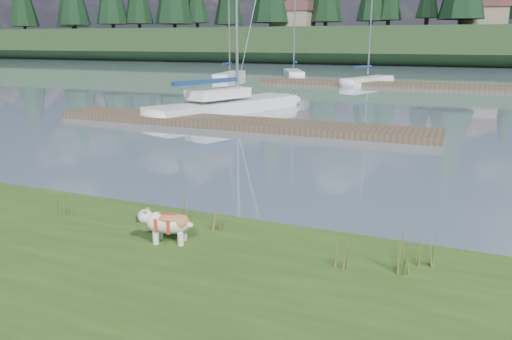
% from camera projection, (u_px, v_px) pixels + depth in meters
% --- Properties ---
extents(ground, '(200.00, 200.00, 0.00)m').
position_uv_depth(ground, '(400.00, 87.00, 37.46)').
color(ground, '#798FA3').
rests_on(ground, ground).
extents(ridge, '(200.00, 20.00, 5.00)m').
position_uv_depth(ridge, '(437.00, 46.00, 75.23)').
color(ridge, '#1C3218').
rests_on(ridge, ground).
extents(bulldog, '(0.88, 0.49, 0.52)m').
position_uv_depth(bulldog, '(168.00, 222.00, 7.68)').
color(bulldog, silver).
rests_on(bulldog, bank).
extents(sailboat_main, '(5.11, 9.69, 13.78)m').
position_uv_depth(sailboat_main, '(237.00, 102.00, 24.52)').
color(sailboat_main, white).
rests_on(sailboat_main, ground).
extents(dock_near, '(16.00, 2.00, 0.30)m').
position_uv_depth(dock_near, '(234.00, 123.00, 20.15)').
color(dock_near, '#4C3D2C').
rests_on(dock_near, ground).
extents(dock_far, '(26.00, 2.20, 0.30)m').
position_uv_depth(dock_far, '(429.00, 85.00, 36.67)').
color(dock_far, '#4C3D2C').
rests_on(dock_far, ground).
extents(sailboat_bg_0, '(2.47, 6.99, 10.09)m').
position_uv_depth(sailboat_bg_0, '(232.00, 75.00, 45.39)').
color(sailboat_bg_0, white).
rests_on(sailboat_bg_0, ground).
extents(sailboat_bg_1, '(4.23, 7.11, 10.78)m').
position_uv_depth(sailboat_bg_1, '(293.00, 72.00, 48.71)').
color(sailboat_bg_1, white).
rests_on(sailboat_bg_1, ground).
extents(sailboat_bg_2, '(3.53, 6.74, 10.20)m').
position_uv_depth(sailboat_bg_2, '(371.00, 80.00, 39.71)').
color(sailboat_bg_2, white).
rests_on(sailboat_bg_2, ground).
extents(weed_0, '(0.17, 0.14, 0.69)m').
position_uv_depth(weed_0, '(181.00, 206.00, 8.53)').
color(weed_0, '#475B23').
rests_on(weed_0, bank).
extents(weed_1, '(0.17, 0.14, 0.44)m').
position_uv_depth(weed_1, '(218.00, 219.00, 8.20)').
color(weed_1, '#475B23').
rests_on(weed_1, bank).
extents(weed_2, '(0.17, 0.14, 0.73)m').
position_uv_depth(weed_2, '(403.00, 253.00, 6.62)').
color(weed_2, '#475B23').
rests_on(weed_2, bank).
extents(weed_3, '(0.17, 0.14, 0.49)m').
position_uv_depth(weed_3, '(64.00, 205.00, 8.86)').
color(weed_3, '#475B23').
rests_on(weed_3, bank).
extents(weed_4, '(0.17, 0.14, 0.41)m').
position_uv_depth(weed_4, '(341.00, 255.00, 6.88)').
color(weed_4, '#475B23').
rests_on(weed_4, bank).
extents(weed_5, '(0.17, 0.14, 0.59)m').
position_uv_depth(weed_5, '(426.00, 250.00, 6.87)').
color(weed_5, '#475B23').
rests_on(weed_5, bank).
extents(mud_lip, '(60.00, 0.50, 0.14)m').
position_uv_depth(mud_lip, '(187.00, 226.00, 9.22)').
color(mud_lip, '#33281C').
rests_on(mud_lip, ground).
extents(house_0, '(6.30, 5.30, 4.65)m').
position_uv_depth(house_0, '(293.00, 15.00, 79.52)').
color(house_0, gray).
rests_on(house_0, ridge).
extents(house_1, '(6.30, 5.30, 4.65)m').
position_uv_depth(house_1, '(485.00, 11.00, 69.99)').
color(house_1, gray).
rests_on(house_1, ridge).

